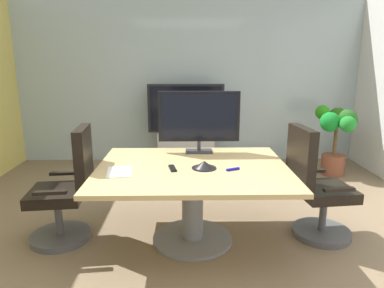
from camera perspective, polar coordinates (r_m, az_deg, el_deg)
The scene contains 12 objects.
ground_plane at distance 3.26m, azimuth -0.00°, elevation -17.50°, with size 7.11×7.11×0.00m, color #7A664C.
wall_back_glass_partition at distance 5.85m, azimuth -0.58°, elevation 10.20°, with size 5.68×0.10×2.65m, color #9EB2B7.
conference_table at distance 3.24m, azimuth 0.08°, elevation -6.73°, with size 1.73×1.37×0.74m.
office_chair_left at distance 3.49m, azimuth -19.74°, elevation -7.76°, with size 0.62×0.59×1.09m.
office_chair_right at distance 3.54m, azimuth 19.57°, elevation -7.44°, with size 0.62×0.60×1.09m.
tv_monitor at distance 3.60m, azimuth 1.16°, elevation 4.25°, with size 0.84×0.18×0.64m.
wall_display_unit at distance 5.62m, azimuth -0.98°, elevation 0.94°, with size 1.20×0.36×1.31m.
potted_plant at distance 5.55m, azimuth 22.57°, elevation 1.84°, with size 0.58×0.68×1.02m.
conference_phone at distance 3.12m, azimuth 1.99°, elevation -3.47°, with size 0.22×0.22×0.07m.
remote_control at distance 3.10m, azimuth -3.23°, elevation -3.97°, with size 0.05×0.17×0.02m, color black.
whiteboard_marker at distance 3.09m, azimuth 6.70°, elevation -4.11°, with size 0.13×0.02×0.02m, color #1919A5.
paper_notepad at distance 3.08m, azimuth -11.77°, elevation -4.47°, with size 0.21×0.30×0.01m, color white.
Camera 1 is at (-0.05, -2.78, 1.69)m, focal length 32.59 mm.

